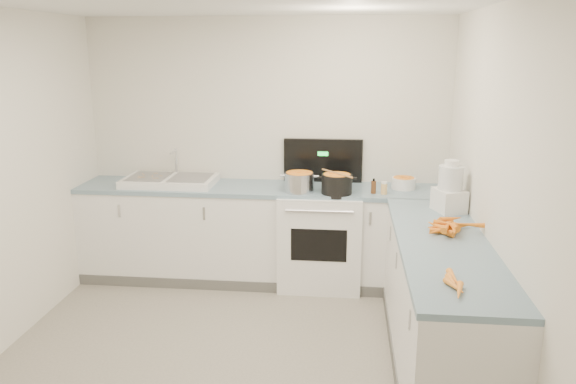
# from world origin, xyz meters

# --- Properties ---
(floor) EXTENTS (3.50, 4.00, 0.00)m
(floor) POSITION_xyz_m (0.00, 0.00, 0.00)
(floor) COLOR gray
(floor) RESTS_ON ground
(wall_back) EXTENTS (3.50, 0.00, 2.50)m
(wall_back) POSITION_xyz_m (0.00, 2.00, 1.25)
(wall_back) COLOR silver
(wall_back) RESTS_ON ground
(wall_right) EXTENTS (0.00, 4.00, 2.50)m
(wall_right) POSITION_xyz_m (1.75, 0.00, 1.25)
(wall_right) COLOR silver
(wall_right) RESTS_ON ground
(counter_back) EXTENTS (3.50, 0.62, 0.94)m
(counter_back) POSITION_xyz_m (0.00, 1.70, 0.47)
(counter_back) COLOR white
(counter_back) RESTS_ON ground
(counter_right) EXTENTS (0.62, 2.20, 0.94)m
(counter_right) POSITION_xyz_m (1.45, 0.30, 0.47)
(counter_right) COLOR white
(counter_right) RESTS_ON ground
(stove) EXTENTS (0.76, 0.65, 1.36)m
(stove) POSITION_xyz_m (0.55, 1.69, 0.47)
(stove) COLOR white
(stove) RESTS_ON ground
(sink) EXTENTS (0.86, 0.52, 0.31)m
(sink) POSITION_xyz_m (-0.90, 1.70, 0.98)
(sink) COLOR white
(sink) RESTS_ON counter_back
(steel_pot) EXTENTS (0.34, 0.34, 0.20)m
(steel_pot) POSITION_xyz_m (0.36, 1.54, 1.02)
(steel_pot) COLOR silver
(steel_pot) RESTS_ON stove
(black_pot) EXTENTS (0.35, 0.35, 0.20)m
(black_pot) POSITION_xyz_m (0.70, 1.52, 1.02)
(black_pot) COLOR black
(black_pot) RESTS_ON stove
(wooden_spoon) EXTENTS (0.28, 0.33, 0.02)m
(wooden_spoon) POSITION_xyz_m (0.70, 1.52, 1.13)
(wooden_spoon) COLOR #AD7A47
(wooden_spoon) RESTS_ON black_pot
(mixing_bowl) EXTENTS (0.25, 0.25, 0.10)m
(mixing_bowl) POSITION_xyz_m (1.31, 1.77, 0.99)
(mixing_bowl) COLOR white
(mixing_bowl) RESTS_ON counter_back
(extract_bottle) EXTENTS (0.05, 0.05, 0.11)m
(extract_bottle) POSITION_xyz_m (1.03, 1.55, 1.00)
(extract_bottle) COLOR #593319
(extract_bottle) RESTS_ON counter_back
(spice_jar) EXTENTS (0.06, 0.06, 0.10)m
(spice_jar) POSITION_xyz_m (1.12, 1.54, 0.99)
(spice_jar) COLOR #E5B266
(spice_jar) RESTS_ON counter_back
(food_processor) EXTENTS (0.27, 0.30, 0.42)m
(food_processor) POSITION_xyz_m (1.60, 1.04, 1.12)
(food_processor) COLOR white
(food_processor) RESTS_ON counter_right
(carrot_pile) EXTENTS (0.41, 0.43, 0.09)m
(carrot_pile) POSITION_xyz_m (1.51, 0.51, 0.98)
(carrot_pile) COLOR orange
(carrot_pile) RESTS_ON counter_right
(peeled_carrots) EXTENTS (0.11, 0.38, 0.04)m
(peeled_carrots) POSITION_xyz_m (1.38, -0.46, 0.96)
(peeled_carrots) COLOR orange
(peeled_carrots) RESTS_ON counter_right
(peelings) EXTENTS (0.24, 0.23, 0.01)m
(peelings) POSITION_xyz_m (-1.11, 1.69, 1.02)
(peelings) COLOR tan
(peelings) RESTS_ON sink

